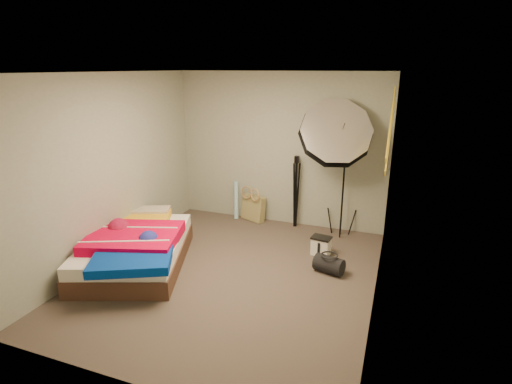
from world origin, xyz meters
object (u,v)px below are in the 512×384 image
at_px(camera_case, 321,246).
at_px(photo_umbrella, 335,135).
at_px(bed, 135,247).
at_px(wrapping_roll, 236,200).
at_px(camera_tripod, 296,187).
at_px(tote_bag, 253,208).
at_px(duffel_bag, 329,265).

relative_size(camera_case, photo_umbrella, 0.11).
bearing_deg(bed, wrapping_roll, 74.30).
bearing_deg(camera_tripod, wrapping_roll, 179.02).
distance_m(tote_bag, duffel_bag, 2.12).
height_order(tote_bag, wrapping_roll, wrapping_roll).
bearing_deg(wrapping_roll, camera_case, -28.58).
distance_m(duffel_bag, bed, 2.57).
distance_m(bed, photo_umbrella, 3.21).
bearing_deg(tote_bag, camera_tripod, 20.15).
distance_m(photo_umbrella, camera_tripod, 1.15).
xyz_separation_m(camera_case, bed, (-2.28, -1.16, 0.14)).
xyz_separation_m(wrapping_roll, camera_tripod, (1.07, -0.02, 0.36)).
distance_m(camera_case, bed, 2.56).
xyz_separation_m(photo_umbrella, camera_tripod, (-0.62, 0.26, -0.92)).
xyz_separation_m(tote_bag, camera_tripod, (0.75, -0.03, 0.47)).
relative_size(camera_case, duffel_bag, 0.67).
relative_size(bed, photo_umbrella, 0.95).
bearing_deg(camera_case, duffel_bag, -59.04).
bearing_deg(camera_case, camera_tripod, 132.79).
height_order(camera_case, duffel_bag, camera_case).
bearing_deg(tote_bag, photo_umbrella, 10.42).
relative_size(wrapping_roll, duffel_bag, 1.77).
bearing_deg(camera_tripod, bed, -128.75).
height_order(tote_bag, camera_tripod, camera_tripod).
bearing_deg(duffel_bag, bed, -149.61).
height_order(tote_bag, bed, bed).
xyz_separation_m(duffel_bag, camera_tripod, (-0.82, 1.39, 0.58)).
bearing_deg(camera_tripod, duffel_bag, -59.40).
bearing_deg(photo_umbrella, wrapping_roll, 170.58).
xyz_separation_m(camera_case, camera_tripod, (-0.62, 0.90, 0.57)).
height_order(duffel_bag, bed, bed).
bearing_deg(bed, camera_tripod, 51.25).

